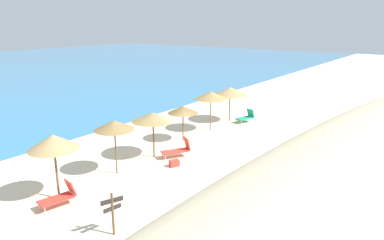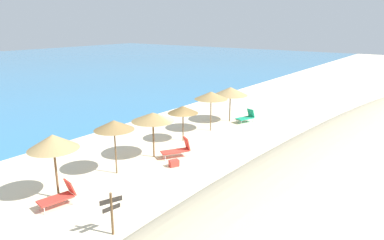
{
  "view_description": "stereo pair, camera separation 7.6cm",
  "coord_description": "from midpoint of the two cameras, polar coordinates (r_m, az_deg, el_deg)",
  "views": [
    {
      "loc": [
        -15.94,
        -11.74,
        7.51
      ],
      "look_at": [
        1.85,
        1.15,
        1.5
      ],
      "focal_mm": 33.58,
      "sensor_mm": 36.0,
      "label": 1
    },
    {
      "loc": [
        -15.9,
        -11.81,
        7.51
      ],
      "look_at": [
        1.85,
        1.15,
        1.5
      ],
      "focal_mm": 33.58,
      "sensor_mm": 36.0,
      "label": 2
    }
  ],
  "objects": [
    {
      "name": "lounge_chair_1",
      "position": [
        28.07,
        8.53,
        0.52
      ],
      "size": [
        1.58,
        1.12,
        1.0
      ],
      "rotation": [
        0.0,
        0.0,
        1.22
      ],
      "color": "#199972",
      "rests_on": "ground_plane"
    },
    {
      "name": "beach_umbrella_2",
      "position": [
        20.2,
        -6.32,
        0.48
      ],
      "size": [
        2.42,
        2.42,
        2.63
      ],
      "color": "brown",
      "rests_on": "ground_plane"
    },
    {
      "name": "wooden_signpost",
      "position": [
        13.59,
        -12.67,
        -13.76
      ],
      "size": [
        0.8,
        0.33,
        1.66
      ],
      "rotation": [
        0.0,
        0.0,
        -0.37
      ],
      "color": "brown",
      "rests_on": "ground_plane"
    },
    {
      "name": "beach_umbrella_4",
      "position": [
        25.16,
        2.94,
        3.92
      ],
      "size": [
        2.33,
        2.33,
        2.83
      ],
      "color": "brown",
      "rests_on": "ground_plane"
    },
    {
      "name": "beach_umbrella_1",
      "position": [
        18.2,
        -12.36,
        -0.82
      ],
      "size": [
        2.02,
        2.02,
        2.82
      ],
      "color": "brown",
      "rests_on": "ground_plane"
    },
    {
      "name": "beach_umbrella_0",
      "position": [
        16.31,
        -21.28,
        -3.29
      ],
      "size": [
        2.16,
        2.16,
        2.94
      ],
      "color": "brown",
      "rests_on": "ground_plane"
    },
    {
      "name": "beach_umbrella_3",
      "position": [
        22.98,
        -1.55,
        1.66
      ],
      "size": [
        1.98,
        1.98,
        2.34
      ],
      "color": "brown",
      "rests_on": "ground_plane"
    },
    {
      "name": "lounge_chair_0",
      "position": [
        20.65,
        -2.28,
        -4.64
      ],
      "size": [
        1.73,
        1.38,
        1.12
      ],
      "rotation": [
        0.0,
        0.0,
        1.03
      ],
      "color": "red",
      "rests_on": "ground_plane"
    },
    {
      "name": "beach_umbrella_5",
      "position": [
        27.77,
        6.0,
        4.58
      ],
      "size": [
        2.65,
        2.65,
        2.71
      ],
      "color": "brown",
      "rests_on": "ground_plane"
    },
    {
      "name": "dune_ridge",
      "position": [
        19.23,
        24.52,
        -5.22
      ],
      "size": [
        45.33,
        10.47,
        2.46
      ],
      "primitive_type": "ellipsoid",
      "rotation": [
        0.0,
        0.0,
        -0.09
      ],
      "color": "beige",
      "rests_on": "ground_plane"
    },
    {
      "name": "lounge_chair_2",
      "position": [
        16.39,
        -20.33,
        -11.24
      ],
      "size": [
        1.6,
        0.93,
        1.02
      ],
      "rotation": [
        0.0,
        0.0,
        1.38
      ],
      "color": "red",
      "rests_on": "ground_plane"
    },
    {
      "name": "ground_plane",
      "position": [
        21.18,
        -0.53,
        -5.48
      ],
      "size": [
        160.0,
        160.0,
        0.0
      ],
      "primitive_type": "plane",
      "color": "beige"
    },
    {
      "name": "cooler_box",
      "position": [
        19.45,
        -2.95,
        -6.87
      ],
      "size": [
        0.6,
        0.51,
        0.36
      ],
      "primitive_type": "cube",
      "rotation": [
        0.0,
        0.0,
        2.7
      ],
      "color": "red",
      "rests_on": "ground_plane"
    }
  ]
}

